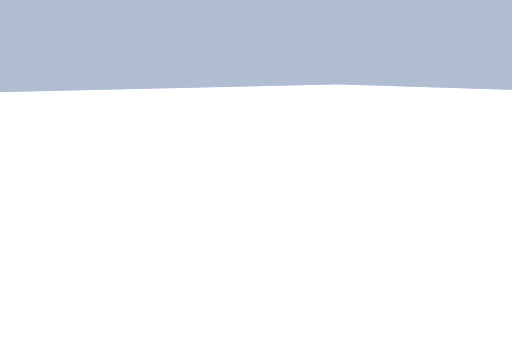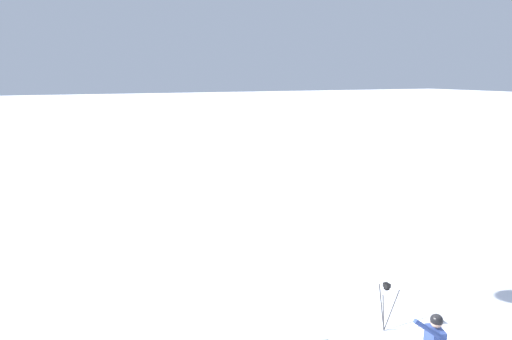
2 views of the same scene
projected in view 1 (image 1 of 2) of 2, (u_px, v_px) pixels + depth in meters
The scene contains 0 objects.
Camera 1 is at (3.61, -4.04, 5.90)m, focal length 38.28 mm.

